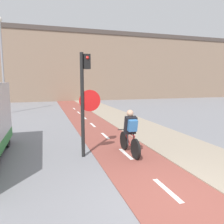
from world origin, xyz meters
name	(u,v)px	position (x,y,z in m)	size (l,w,h in m)	color
ground_plane	(181,203)	(0.00, 0.00, 0.00)	(120.00, 120.00, 0.00)	gray
bike_lane	(180,202)	(0.00, 0.01, 0.01)	(2.05, 60.00, 0.02)	brown
building_row_background	(63,66)	(0.00, 25.85, 4.31)	(60.00, 5.20, 8.61)	#89705B
traffic_light_pole	(85,94)	(-1.27, 3.23, 1.99)	(0.67, 0.25, 3.22)	black
street_lamp_far	(2,56)	(-5.23, 14.29, 4.20)	(0.36, 0.36, 6.88)	gray
cyclist_near	(130,133)	(0.12, 2.95, 0.71)	(0.46, 1.65, 1.47)	black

